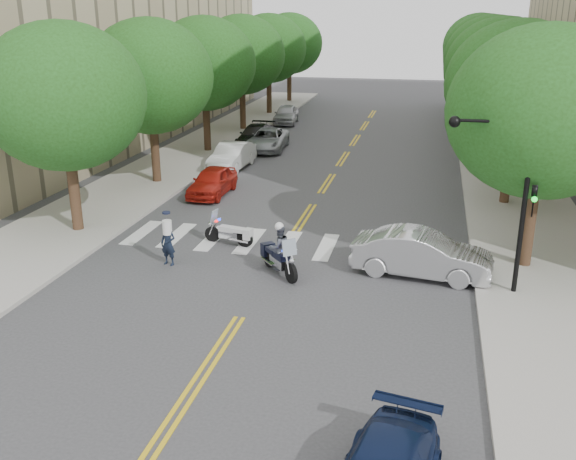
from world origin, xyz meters
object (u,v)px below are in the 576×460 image
(officer_standing, at_px, (168,244))
(convertible, at_px, (422,254))
(motorcycle_police, at_px, (279,251))
(motorcycle_parked, at_px, (233,234))

(officer_standing, xyz_separation_m, convertible, (8.92, 1.01, -0.02))
(motorcycle_police, bearing_deg, motorcycle_parked, -84.78)
(motorcycle_police, xyz_separation_m, convertible, (4.86, 0.92, -0.06))
(motorcycle_parked, height_order, officer_standing, officer_standing)
(motorcycle_parked, relative_size, officer_standing, 1.28)
(motorcycle_parked, bearing_deg, officer_standing, 157.56)
(convertible, bearing_deg, officer_standing, 103.90)
(officer_standing, distance_m, convertible, 8.98)
(motorcycle_parked, distance_m, convertible, 7.44)
(motorcycle_police, height_order, officer_standing, motorcycle_police)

